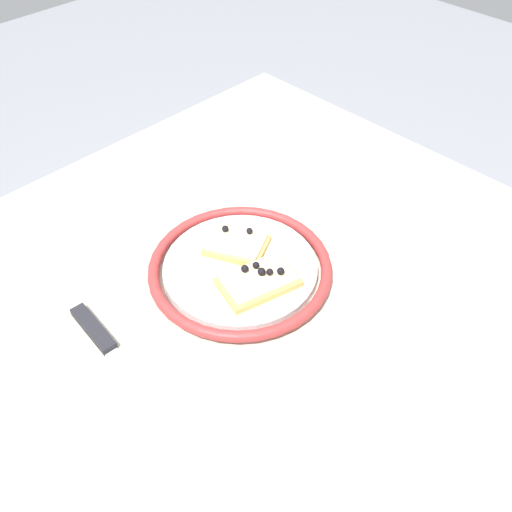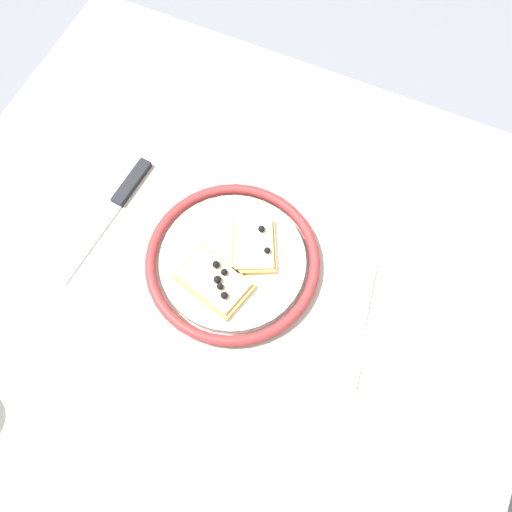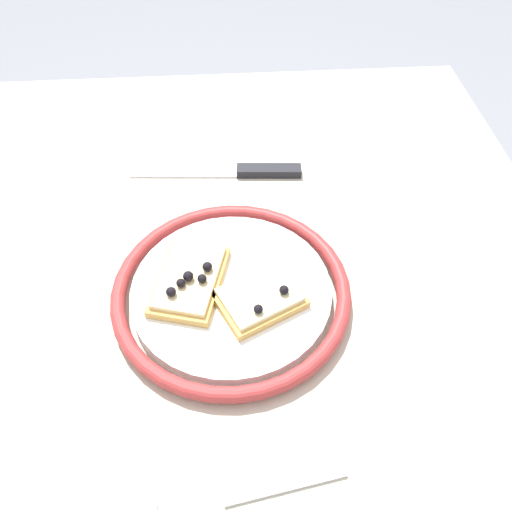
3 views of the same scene
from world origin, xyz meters
The scene contains 7 objects.
ground_plane centered at (0.00, 0.00, 0.00)m, with size 6.00×6.00×0.00m, color slate.
dining_table centered at (0.00, 0.00, 0.65)m, with size 0.96×0.92×0.74m.
plate centered at (-0.01, -0.05, 0.75)m, with size 0.27×0.27×0.02m.
pizza_slice_near centered at (-0.03, -0.08, 0.77)m, with size 0.10×0.11×0.03m.
pizza_slice_far centered at (0.00, 0.00, 0.77)m, with size 0.12×0.09×0.03m.
knife centered at (0.20, -0.07, 0.75)m, with size 0.04×0.24×0.01m.
fork centered at (-0.22, -0.04, 0.74)m, with size 0.05×0.20×0.00m.
Camera 1 is at (0.38, 0.37, 1.34)m, focal length 39.58 mm.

